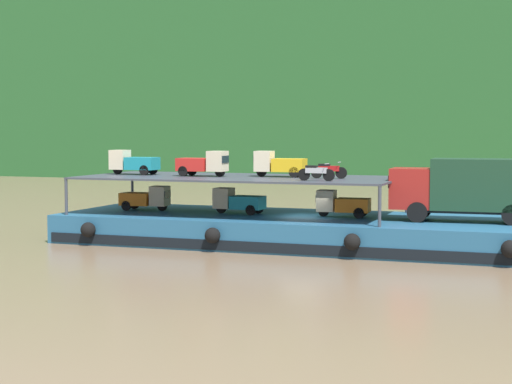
{
  "coord_description": "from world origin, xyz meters",
  "views": [
    {
      "loc": [
        12.33,
        -41.94,
        5.94
      ],
      "look_at": [
        -2.81,
        0.0,
        2.7
      ],
      "focal_mm": 58.8,
      "sensor_mm": 36.0,
      "label": 1
    }
  ],
  "objects_px": {
    "mini_truck_upper_stern": "(133,162)",
    "covered_lorry": "(466,187)",
    "motorcycle_upper_centre": "(329,170)",
    "cargo_barge": "(306,230)",
    "mini_truck_lower_stern": "(146,198)",
    "mini_truck_upper_mid": "(203,164)",
    "mini_truck_upper_fore": "(279,164)",
    "motorcycle_upper_port": "(316,172)",
    "mini_truck_lower_aft": "(238,201)",
    "mini_truck_lower_mid": "(342,204)"
  },
  "relations": [
    {
      "from": "mini_truck_upper_stern",
      "to": "covered_lorry",
      "type": "bearing_deg",
      "value": -0.23
    },
    {
      "from": "covered_lorry",
      "to": "motorcycle_upper_centre",
      "type": "height_order",
      "value": "covered_lorry"
    },
    {
      "from": "cargo_barge",
      "to": "mini_truck_lower_stern",
      "type": "height_order",
      "value": "mini_truck_lower_stern"
    },
    {
      "from": "mini_truck_upper_mid",
      "to": "mini_truck_upper_fore",
      "type": "height_order",
      "value": "same"
    },
    {
      "from": "mini_truck_upper_fore",
      "to": "mini_truck_upper_mid",
      "type": "bearing_deg",
      "value": -167.84
    },
    {
      "from": "mini_truck_upper_fore",
      "to": "motorcycle_upper_centre",
      "type": "height_order",
      "value": "mini_truck_upper_fore"
    },
    {
      "from": "mini_truck_upper_stern",
      "to": "mini_truck_upper_mid",
      "type": "distance_m",
      "value": 4.47
    },
    {
      "from": "mini_truck_upper_mid",
      "to": "mini_truck_upper_fore",
      "type": "relative_size",
      "value": 0.99
    },
    {
      "from": "mini_truck_upper_stern",
      "to": "motorcycle_upper_port",
      "type": "xyz_separation_m",
      "value": [
        11.37,
        -2.38,
        -0.26
      ]
    },
    {
      "from": "mini_truck_lower_aft",
      "to": "motorcycle_upper_centre",
      "type": "xyz_separation_m",
      "value": [
        5.0,
        0.06,
        1.74
      ]
    },
    {
      "from": "mini_truck_lower_stern",
      "to": "motorcycle_upper_centre",
      "type": "height_order",
      "value": "motorcycle_upper_centre"
    },
    {
      "from": "mini_truck_lower_stern",
      "to": "mini_truck_upper_mid",
      "type": "height_order",
      "value": "mini_truck_upper_mid"
    },
    {
      "from": "mini_truck_upper_stern",
      "to": "mini_truck_lower_mid",
      "type": "bearing_deg",
      "value": 0.48
    },
    {
      "from": "mini_truck_lower_stern",
      "to": "mini_truck_upper_fore",
      "type": "bearing_deg",
      "value": 4.46
    },
    {
      "from": "covered_lorry",
      "to": "mini_truck_lower_aft",
      "type": "height_order",
      "value": "covered_lorry"
    },
    {
      "from": "mini_truck_upper_stern",
      "to": "mini_truck_upper_mid",
      "type": "relative_size",
      "value": 0.99
    },
    {
      "from": "motorcycle_upper_port",
      "to": "mini_truck_lower_mid",
      "type": "bearing_deg",
      "value": 73.58
    },
    {
      "from": "mini_truck_lower_aft",
      "to": "mini_truck_lower_mid",
      "type": "xyz_separation_m",
      "value": [
        5.68,
        0.29,
        0.0
      ]
    },
    {
      "from": "mini_truck_lower_stern",
      "to": "cargo_barge",
      "type": "bearing_deg",
      "value": -0.59
    },
    {
      "from": "covered_lorry",
      "to": "motorcycle_upper_centre",
      "type": "relative_size",
      "value": 4.16
    },
    {
      "from": "covered_lorry",
      "to": "mini_truck_upper_mid",
      "type": "distance_m",
      "value": 13.92
    },
    {
      "from": "mini_truck_lower_aft",
      "to": "mini_truck_upper_mid",
      "type": "xyz_separation_m",
      "value": [
        -1.96,
        -0.15,
        2.0
      ]
    },
    {
      "from": "mini_truck_lower_stern",
      "to": "mini_truck_lower_aft",
      "type": "xyz_separation_m",
      "value": [
        5.6,
        -0.12,
        0.0
      ]
    },
    {
      "from": "motorcycle_upper_port",
      "to": "mini_truck_upper_fore",
      "type": "bearing_deg",
      "value": 134.56
    },
    {
      "from": "mini_truck_lower_mid",
      "to": "mini_truck_upper_stern",
      "type": "relative_size",
      "value": 1.02
    },
    {
      "from": "mini_truck_lower_mid",
      "to": "mini_truck_upper_fore",
      "type": "height_order",
      "value": "mini_truck_upper_fore"
    },
    {
      "from": "cargo_barge",
      "to": "mini_truck_upper_mid",
      "type": "bearing_deg",
      "value": -178.27
    },
    {
      "from": "mini_truck_lower_aft",
      "to": "motorcycle_upper_port",
      "type": "relative_size",
      "value": 1.46
    },
    {
      "from": "mini_truck_lower_aft",
      "to": "mini_truck_upper_mid",
      "type": "bearing_deg",
      "value": -175.7
    },
    {
      "from": "cargo_barge",
      "to": "mini_truck_upper_fore",
      "type": "bearing_deg",
      "value": 158.06
    },
    {
      "from": "cargo_barge",
      "to": "covered_lorry",
      "type": "distance_m",
      "value": 8.47
    },
    {
      "from": "covered_lorry",
      "to": "mini_truck_upper_stern",
      "type": "height_order",
      "value": "mini_truck_upper_stern"
    },
    {
      "from": "cargo_barge",
      "to": "mini_truck_lower_stern",
      "type": "bearing_deg",
      "value": 179.41
    },
    {
      "from": "mini_truck_upper_mid",
      "to": "motorcycle_upper_centre",
      "type": "xyz_separation_m",
      "value": [
        6.95,
        0.21,
        -0.26
      ]
    },
    {
      "from": "cargo_barge",
      "to": "mini_truck_upper_stern",
      "type": "height_order",
      "value": "mini_truck_upper_stern"
    },
    {
      "from": "cargo_barge",
      "to": "motorcycle_upper_port",
      "type": "bearing_deg",
      "value": -62.79
    },
    {
      "from": "covered_lorry",
      "to": "mini_truck_upper_fore",
      "type": "xyz_separation_m",
      "value": [
        -9.84,
        0.61,
        1.0
      ]
    },
    {
      "from": "covered_lorry",
      "to": "mini_truck_upper_mid",
      "type": "xyz_separation_m",
      "value": [
        -13.88,
        -0.26,
        1.0
      ]
    },
    {
      "from": "cargo_barge",
      "to": "mini_truck_lower_stern",
      "type": "distance_m",
      "value": 9.52
    },
    {
      "from": "motorcycle_upper_centre",
      "to": "covered_lorry",
      "type": "bearing_deg",
      "value": 0.42
    },
    {
      "from": "covered_lorry",
      "to": "mini_truck_upper_stern",
      "type": "bearing_deg",
      "value": 179.77
    },
    {
      "from": "covered_lorry",
      "to": "motorcycle_upper_port",
      "type": "bearing_deg",
      "value": -161.73
    },
    {
      "from": "mini_truck_upper_mid",
      "to": "motorcycle_upper_centre",
      "type": "bearing_deg",
      "value": 1.73
    },
    {
      "from": "covered_lorry",
      "to": "mini_truck_lower_aft",
      "type": "distance_m",
      "value": 11.97
    },
    {
      "from": "mini_truck_lower_stern",
      "to": "mini_truck_upper_fore",
      "type": "distance_m",
      "value": 7.96
    },
    {
      "from": "mini_truck_lower_stern",
      "to": "mini_truck_upper_stern",
      "type": "relative_size",
      "value": 1.02
    },
    {
      "from": "cargo_barge",
      "to": "motorcycle_upper_port",
      "type": "distance_m",
      "value": 4.04
    },
    {
      "from": "motorcycle_upper_centre",
      "to": "mini_truck_lower_aft",
      "type": "bearing_deg",
      "value": -179.28
    },
    {
      "from": "motorcycle_upper_port",
      "to": "motorcycle_upper_centre",
      "type": "distance_m",
      "value": 2.25
    },
    {
      "from": "cargo_barge",
      "to": "mini_truck_upper_fore",
      "type": "xyz_separation_m",
      "value": [
        -1.73,
        0.7,
        3.44
      ]
    }
  ]
}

